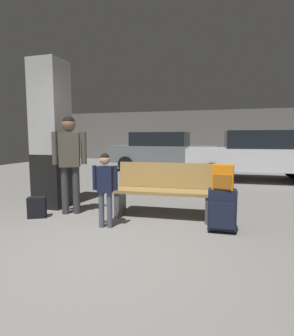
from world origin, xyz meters
TOP-DOWN VIEW (x-y plane):
  - ground_plane at (0.00, 4.00)m, footprint 18.00×18.00m
  - garage_back_wall at (0.00, 12.86)m, footprint 18.00×0.12m
  - structural_pillar at (-1.80, 1.80)m, footprint 0.57×0.57m
  - bench at (0.38, 1.69)m, footprint 1.63×0.63m
  - suitcase at (1.32, 1.19)m, footprint 0.39×0.25m
  - backpack_bright at (1.32, 1.19)m, footprint 0.29×0.21m
  - child at (-0.30, 0.93)m, footprint 0.36×0.21m
  - adult at (-1.19, 1.43)m, footprint 0.53×0.32m
  - backpack_dark_floor at (-1.60, 1.06)m, footprint 0.32×0.28m
  - parked_car_far at (-1.06, 7.85)m, footprint 4.10×1.81m
  - parked_car_near at (2.24, 6.20)m, footprint 4.19×1.99m

SIDE VIEW (x-z plane):
  - ground_plane at x=0.00m, z-range -0.10..0.00m
  - backpack_dark_floor at x=-1.60m, z-range 0.00..0.34m
  - suitcase at x=1.32m, z-range 0.02..0.62m
  - bench at x=0.38m, z-range 0.00..0.88m
  - child at x=-0.30m, z-range 0.13..1.21m
  - backpack_bright at x=1.32m, z-range 0.60..0.94m
  - parked_car_far at x=-1.06m, z-range 0.05..1.56m
  - parked_car_near at x=2.24m, z-range 0.05..1.56m
  - adult at x=-1.19m, z-range 0.19..1.86m
  - structural_pillar at x=-1.80m, z-range -0.01..2.70m
  - garage_back_wall at x=0.00m, z-range 0.00..2.80m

